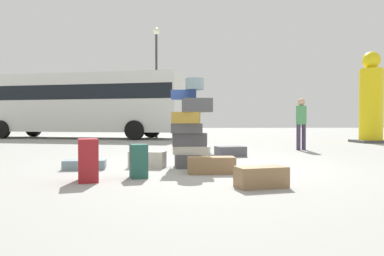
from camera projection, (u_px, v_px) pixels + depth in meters
name	position (u px, v px, depth m)	size (l,w,h in m)	color
ground_plane	(206.00, 167.00, 6.53)	(80.00, 80.00, 0.00)	#9E9E99
suitcase_tower	(191.00, 131.00, 6.45)	(0.79, 0.68, 1.63)	#4C4C51
suitcase_teal_left_side	(139.00, 161.00, 5.27)	(0.24, 0.29, 0.50)	#26594C
suitcase_brown_foreground_far	(261.00, 177.00, 4.50)	(0.64, 0.32, 0.27)	olive
suitcase_charcoal_right_side	(230.00, 151.00, 8.49)	(0.68, 0.43, 0.24)	#4C4C51
suitcase_brown_upright_blue	(211.00, 165.00, 5.71)	(0.76, 0.34, 0.27)	olive
suitcase_maroon_white_trunk	(88.00, 160.00, 4.95)	(0.26, 0.42, 0.60)	maroon
suitcase_slate_foreground_near	(85.00, 164.00, 6.23)	(0.72, 0.38, 0.17)	gray
suitcase_cream_behind_tower	(147.00, 159.00, 6.48)	(0.64, 0.32, 0.29)	beige
person_bearded_onlooker	(301.00, 119.00, 10.40)	(0.32, 0.30, 1.53)	#3F334C
yellow_dummy_statue	(371.00, 102.00, 14.09)	(1.24, 1.24, 3.64)	yellow
parked_bus	(79.00, 102.00, 17.86)	(10.97, 5.12, 3.15)	silver
lamp_post	(156.00, 65.00, 18.44)	(0.36, 0.36, 5.76)	#333338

